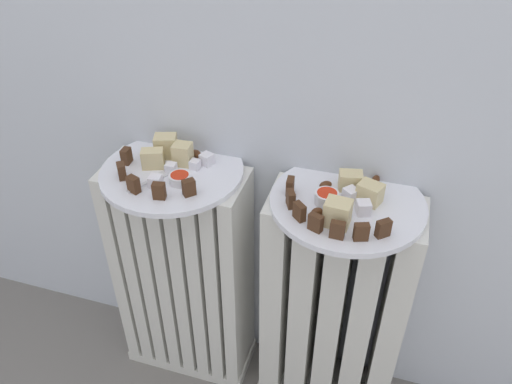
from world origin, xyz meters
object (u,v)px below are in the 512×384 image
at_px(radiator_right, 333,311).
at_px(plate_left, 172,172).
at_px(plate_right, 347,203).
at_px(jam_bowl_right, 327,197).
at_px(fork, 152,180).
at_px(radiator_left, 185,277).
at_px(jam_bowl_left, 180,178).

distance_m(radiator_right, plate_left, 0.49).
bearing_deg(plate_right, plate_left, 180.00).
xyz_separation_m(radiator_right, plate_left, (-0.37, 0.00, 0.32)).
bearing_deg(plate_left, radiator_right, -0.00).
bearing_deg(plate_left, jam_bowl_right, -3.50).
xyz_separation_m(plate_left, fork, (-0.02, -0.05, 0.01)).
relative_size(radiator_right, fork, 6.40).
height_order(plate_left, plate_right, same).
bearing_deg(fork, radiator_left, 67.11).
bearing_deg(plate_left, plate_right, 0.00).
distance_m(radiator_left, plate_right, 0.49).
distance_m(plate_left, jam_bowl_left, 0.06).
relative_size(radiator_left, radiator_right, 1.00).
relative_size(plate_right, jam_bowl_right, 6.52).
distance_m(radiator_left, jam_bowl_right, 0.47).
relative_size(radiator_left, plate_right, 2.02).
bearing_deg(plate_right, radiator_right, -116.57).
bearing_deg(radiator_right, plate_right, 63.43).
height_order(plate_left, fork, fork).
height_order(radiator_left, plate_left, plate_left).
xyz_separation_m(radiator_right, fork, (-0.39, -0.05, 0.32)).
bearing_deg(radiator_left, plate_left, -45.00).
distance_m(plate_left, fork, 0.06).
bearing_deg(plate_left, radiator_left, 135.00).
height_order(plate_left, jam_bowl_left, jam_bowl_left).
relative_size(radiator_right, jam_bowl_left, 13.83).
bearing_deg(plate_right, jam_bowl_left, -173.31).
xyz_separation_m(jam_bowl_left, jam_bowl_right, (0.30, 0.02, 0.00)).
distance_m(plate_right, fork, 0.40).
height_order(radiator_right, fork, fork).
relative_size(jam_bowl_left, fork, 0.46).
distance_m(radiator_left, plate_left, 0.32).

